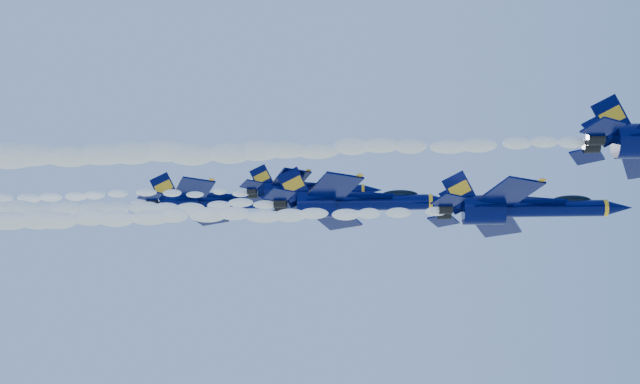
{
  "coord_description": "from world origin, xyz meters",
  "views": [
    {
      "loc": [
        -7.82,
        -80.03,
        118.67
      ],
      "look_at": [
        -10.35,
        4.43,
        155.04
      ],
      "focal_mm": 50.0,
      "sensor_mm": 36.0,
      "label": 1
    }
  ],
  "objects_px": {
    "jet_third": "(353,202)",
    "jet_fifth": "(214,202)",
    "jet_second": "(522,208)",
    "jet_fourth": "(306,190)"
  },
  "relations": [
    {
      "from": "jet_second",
      "to": "jet_third",
      "type": "bearing_deg",
      "value": 151.34
    },
    {
      "from": "jet_second",
      "to": "jet_third",
      "type": "relative_size",
      "value": 0.95
    },
    {
      "from": "jet_third",
      "to": "jet_fourth",
      "type": "height_order",
      "value": "jet_fourth"
    },
    {
      "from": "jet_second",
      "to": "jet_fourth",
      "type": "distance_m",
      "value": 25.63
    },
    {
      "from": "jet_third",
      "to": "jet_fifth",
      "type": "height_order",
      "value": "jet_fifth"
    },
    {
      "from": "jet_second",
      "to": "jet_fourth",
      "type": "relative_size",
      "value": 1.21
    },
    {
      "from": "jet_third",
      "to": "jet_fifth",
      "type": "relative_size",
      "value": 1.02
    },
    {
      "from": "jet_third",
      "to": "jet_fifth",
      "type": "distance_m",
      "value": 22.63
    },
    {
      "from": "jet_fourth",
      "to": "jet_fifth",
      "type": "xyz_separation_m",
      "value": [
        -11.73,
        9.76,
        2.83
      ]
    },
    {
      "from": "jet_second",
      "to": "jet_fifth",
      "type": "distance_m",
      "value": 40.98
    }
  ]
}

